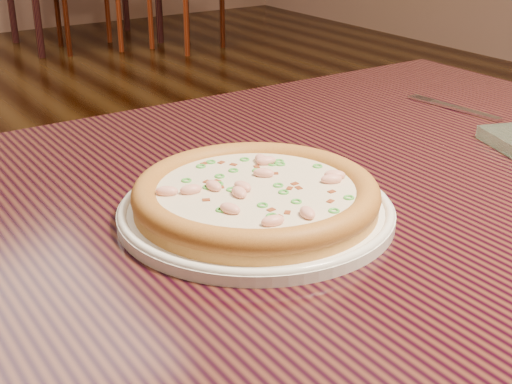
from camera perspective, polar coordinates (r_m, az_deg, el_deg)
ground at (r=1.83m, az=-10.48°, el=-13.40°), size 9.00×9.00×0.00m
hero_table at (r=0.93m, az=4.47°, el=-4.65°), size 1.20×0.80×0.75m
plate at (r=0.78m, az=-0.00°, el=-1.43°), size 0.30×0.30×0.02m
pizza at (r=0.77m, az=0.00°, el=-0.20°), size 0.27×0.27×0.03m
fork at (r=1.21m, az=15.76°, el=6.49°), size 0.03×0.18×0.00m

